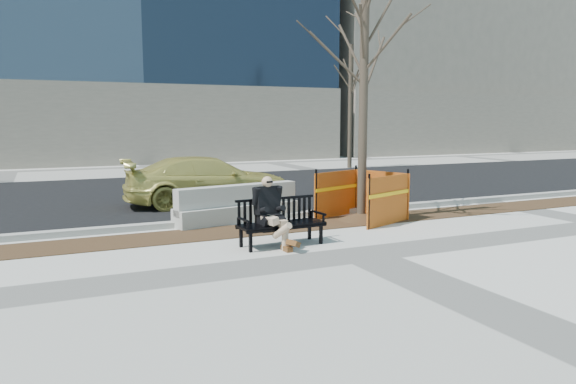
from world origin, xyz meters
The scene contains 10 objects.
ground centered at (0.00, 0.00, 0.00)m, with size 120.00×120.00×0.00m, color beige.
mulch_strip centered at (0.00, 2.60, 0.00)m, with size 40.00×1.20×0.02m, color #47301C.
asphalt_street centered at (0.00, 8.80, 0.00)m, with size 60.00×10.40×0.01m, color black.
curb centered at (0.00, 3.55, 0.06)m, with size 60.00×0.25×0.12m, color #9E9B93.
bench centered at (-0.95, 1.13, 0.00)m, with size 1.59×0.57×0.85m, color black, non-canonical shape.
seated_man centered at (-1.17, 1.16, 0.00)m, with size 0.54×0.89×1.25m, color black, non-canonical shape.
tree_fence centered at (1.63, 2.60, 0.00)m, with size 2.29×2.29×5.71m, color orange, non-canonical shape.
sedan centered at (-0.80, 6.20, 0.00)m, with size 1.77×4.36×1.27m, color tan.
jersey_barrier_left centered at (-0.92, 3.58, 0.00)m, with size 2.87×0.57×0.82m, color #AAA79F, non-canonical shape.
far_tree_right centered at (8.31, 14.23, 0.00)m, with size 2.25×2.25×6.06m, color #483B2E, non-canonical shape.
Camera 1 is at (-4.74, -7.45, 2.21)m, focal length 33.68 mm.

